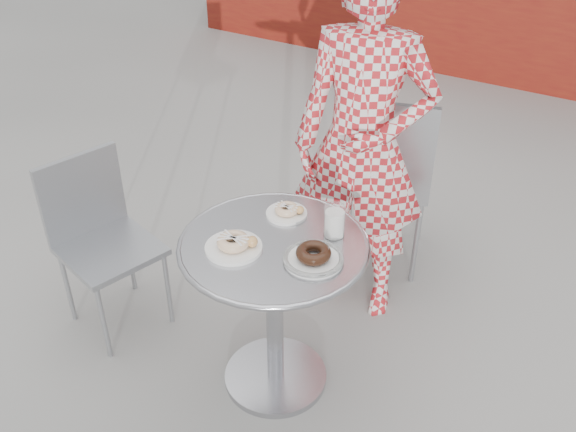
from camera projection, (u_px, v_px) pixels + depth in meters
The scene contains 9 objects.
ground at pixel (270, 372), 2.69m from camera, with size 60.00×60.00×0.00m, color #AAA7A1.
bistro_table at pixel (274, 280), 2.36m from camera, with size 0.69×0.69×0.70m.
chair_far at pixel (382, 208), 3.20m from camera, with size 0.55×0.56×0.94m.
chair_left at pixel (115, 278), 2.82m from camera, with size 0.46×0.46×0.78m.
seated_person at pixel (363, 147), 2.65m from camera, with size 0.59×0.38×1.61m, color #B41B21.
plate_far at pixel (287, 211), 2.41m from camera, with size 0.16×0.16×0.04m.
plate_near at pixel (234, 244), 2.23m from camera, with size 0.20×0.20×0.05m.
plate_checker at pixel (313, 257), 2.17m from camera, with size 0.21×0.21×0.05m.
milk_cup at pixel (334, 222), 2.28m from camera, with size 0.08×0.08×0.12m.
Camera 1 is at (1.02, -1.56, 2.04)m, focal length 40.00 mm.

